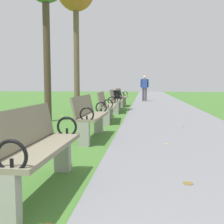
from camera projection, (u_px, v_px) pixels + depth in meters
paved_walkway at (158, 102)px, 17.73m from camera, size 3.04×44.00×0.02m
park_bench_2 at (36, 147)px, 2.99m from camera, size 0.50×1.61×0.90m
park_bench_3 at (90, 116)px, 5.94m from camera, size 0.51×1.61×0.90m
park_bench_4 at (106, 106)px, 8.58m from camera, size 0.55×1.62×0.90m
park_bench_5 at (116, 100)px, 11.39m from camera, size 0.54×1.62×0.90m
park_bench_6 at (121, 97)px, 14.32m from camera, size 0.55×1.62×0.90m
pedestrian_walking at (145, 87)px, 18.18m from camera, size 0.53×0.25×1.62m
trash_bin at (116, 99)px, 12.92m from camera, size 0.48×0.48×0.84m
scattered_leaves at (129, 114)px, 10.64m from camera, size 4.79×14.31×0.02m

